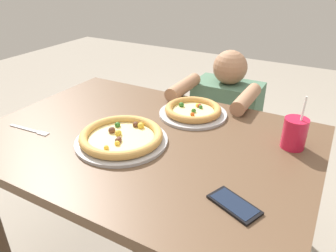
% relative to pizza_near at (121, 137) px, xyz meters
% --- Properties ---
extents(dining_table, '(1.30, 0.92, 0.75)m').
position_rel_pizza_near_xyz_m(dining_table, '(0.05, 0.08, -0.13)').
color(dining_table, brown).
rests_on(dining_table, ground).
extents(pizza_near, '(0.35, 0.35, 0.05)m').
position_rel_pizza_near_xyz_m(pizza_near, '(0.00, 0.00, 0.00)').
color(pizza_near, '#B7B7BC').
rests_on(pizza_near, dining_table).
extents(pizza_far, '(0.30, 0.30, 0.04)m').
position_rel_pizza_near_xyz_m(pizza_far, '(0.14, 0.35, -0.00)').
color(pizza_far, '#B7B7BC').
rests_on(pizza_far, dining_table).
extents(drink_cup_colored, '(0.09, 0.09, 0.21)m').
position_rel_pizza_near_xyz_m(drink_cup_colored, '(0.58, 0.28, 0.04)').
color(drink_cup_colored, red).
rests_on(drink_cup_colored, dining_table).
extents(fork, '(0.20, 0.03, 0.00)m').
position_rel_pizza_near_xyz_m(fork, '(-0.38, -0.11, -0.02)').
color(fork, silver).
rests_on(fork, dining_table).
extents(cell_phone, '(0.17, 0.13, 0.01)m').
position_rel_pizza_near_xyz_m(cell_phone, '(0.49, -0.13, -0.02)').
color(cell_phone, black).
rests_on(cell_phone, dining_table).
extents(diner_seated, '(0.40, 0.52, 0.95)m').
position_rel_pizza_near_xyz_m(diner_seated, '(0.14, 0.79, -0.34)').
color(diner_seated, '#333847').
rests_on(diner_seated, ground).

